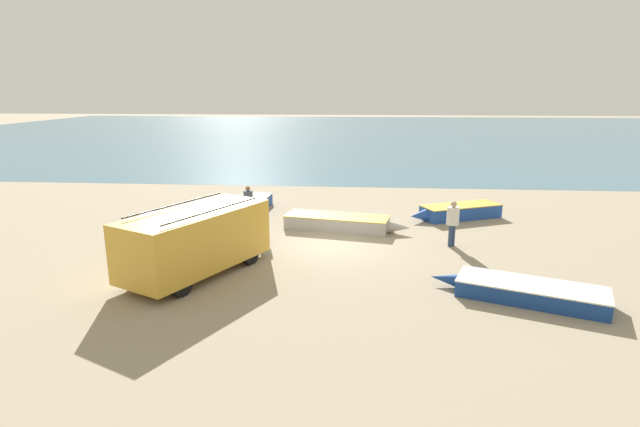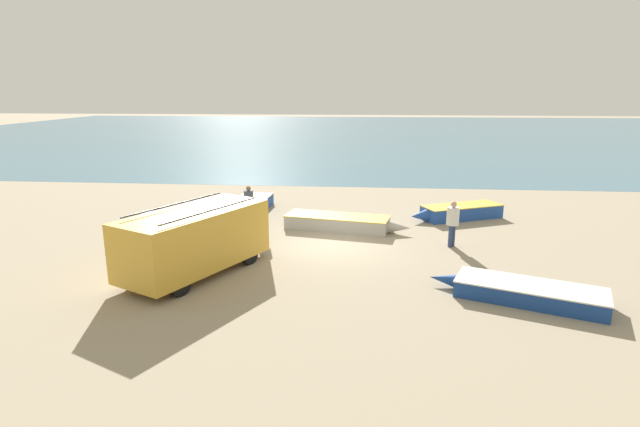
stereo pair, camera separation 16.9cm
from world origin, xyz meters
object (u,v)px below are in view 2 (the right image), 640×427
Objects in this scene: fishing_rowboat_0 at (252,203)px; fishing_rowboat_4 at (524,292)px; fishing_rowboat_3 at (458,212)px; fisherman_0 at (453,220)px; fishing_rowboat_1 at (188,221)px; fishing_rowboat_2 at (341,223)px; fisherman_2 at (249,200)px; fisherman_1 at (263,215)px; parked_van at (196,239)px.

fishing_rowboat_0 reaches higher than fishing_rowboat_4.
fishing_rowboat_3 is 2.55× the size of fisherman_0.
fishing_rowboat_1 is 13.95m from fishing_rowboat_4.
fishing_rowboat_1 is at bearing -165.12° from fishing_rowboat_2.
fisherman_1 is at bearing 105.31° from fisherman_2.
fishing_rowboat_4 is at bearing -132.16° from fishing_rowboat_0.
fishing_rowboat_1 is 12.39m from fishing_rowboat_3.
fishing_rowboat_2 is 8.99m from fishing_rowboat_4.
fisherman_2 is (-1.19, 2.68, -0.01)m from fisherman_1.
fisherman_1 is at bearing -159.59° from fishing_rowboat_0.
fishing_rowboat_4 is at bearing 67.09° from fishing_rowboat_3.
fisherman_0 is (4.37, -2.04, 0.77)m from fishing_rowboat_2.
parked_van is at bearing -116.89° from fishing_rowboat_2.
fishing_rowboat_0 is 0.68× the size of fishing_rowboat_2.
fishing_rowboat_0 is 2.09× the size of fisherman_0.
fisherman_1 is at bearing -29.61° from fishing_rowboat_1.
fishing_rowboat_4 is (5.63, -7.01, -0.05)m from fishing_rowboat_2.
fishing_rowboat_0 is at bearing 28.33° from fisherman_1.
parked_van reaches higher than fisherman_0.
fishing_rowboat_4 is at bearing -34.70° from fisherman_0.
parked_van is 3.37× the size of fisherman_2.
parked_van reaches higher than fishing_rowboat_3.
fisherman_1 reaches higher than fisherman_2.
fishing_rowboat_4 is 2.97× the size of fisherman_2.
fisherman_2 reaches higher than fishing_rowboat_2.
parked_van is at bearing 14.14° from fishing_rowboat_4.
fishing_rowboat_2 is at bearing -29.83° from fishing_rowboat_4.
fisherman_0 is 7.46m from fisherman_1.
fishing_rowboat_3 is at bearing 179.93° from fisherman_2.
fishing_rowboat_1 reaches higher than fishing_rowboat_0.
fishing_rowboat_2 is at bearing -0.65° from fishing_rowboat_3.
fishing_rowboat_2 is 3.62m from fisherman_1.
parked_van is 10.24m from fishing_rowboat_4.
fishing_rowboat_4 is at bearing -71.07° from parked_van.
parked_van is 3.14× the size of fisherman_0.
fishing_rowboat_3 is at bearing -67.18° from fishing_rowboat_4.
fishing_rowboat_1 is at bearing -147.26° from fisherman_0.
fisherman_0 is at bearing -13.80° from fishing_rowboat_2.
fishing_rowboat_1 is 1.02× the size of fishing_rowboat_3.
fishing_rowboat_3 is 2.73× the size of fisherman_2.
fisherman_2 is (0.21, 6.64, -0.19)m from parked_van.
fishing_rowboat_4 is 5.19m from fisherman_0.
fisherman_0 is (9.06, -5.47, 0.79)m from fishing_rowboat_0.
fishing_rowboat_3 is 9.80m from fisherman_2.
fishing_rowboat_0 is 0.76× the size of fishing_rowboat_4.
parked_van is at bearing 14.95° from fishing_rowboat_3.
parked_van is 3.34× the size of fisherman_1.
fisherman_2 is at bearing -157.87° from fisherman_0.
fishing_rowboat_2 is (4.70, -3.43, 0.02)m from fishing_rowboat_0.
fishing_rowboat_3 is 0.92× the size of fishing_rowboat_4.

